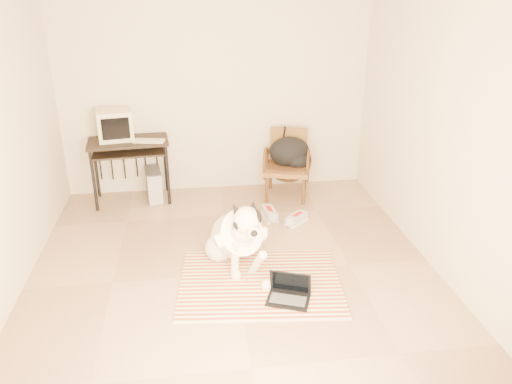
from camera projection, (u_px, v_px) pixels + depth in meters
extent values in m
plane|color=#A17F63|center=(234.00, 273.00, 4.93)|extent=(4.50, 4.50, 0.00)
plane|color=beige|center=(216.00, 90.00, 6.44)|extent=(4.50, 0.00, 4.50)
plane|color=beige|center=(276.00, 287.00, 2.35)|extent=(4.50, 0.00, 4.50)
plane|color=beige|center=(445.00, 134.00, 4.65)|extent=(0.00, 4.50, 4.50)
cube|color=#B6331F|center=(262.00, 313.00, 4.34)|extent=(1.54, 0.39, 0.02)
cube|color=#367737|center=(261.00, 297.00, 4.55)|extent=(1.54, 0.39, 0.02)
cube|color=#814E91|center=(260.00, 282.00, 4.77)|extent=(1.54, 0.39, 0.02)
cube|color=#F3EB40|center=(259.00, 269.00, 4.98)|extent=(1.54, 0.39, 0.02)
cube|color=beige|center=(258.00, 257.00, 5.20)|extent=(1.54, 0.39, 0.02)
sphere|color=white|center=(219.00, 248.00, 5.11)|extent=(0.29, 0.29, 0.29)
sphere|color=white|center=(244.00, 243.00, 5.20)|extent=(0.29, 0.29, 0.29)
ellipsoid|color=white|center=(232.00, 244.00, 5.13)|extent=(0.35, 0.32, 0.29)
ellipsoid|color=white|center=(237.00, 235.00, 4.91)|extent=(0.50, 0.72, 0.62)
cylinder|color=white|center=(237.00, 234.00, 4.92)|extent=(0.54, 0.64, 0.56)
sphere|color=white|center=(243.00, 231.00, 4.70)|extent=(0.24, 0.24, 0.24)
sphere|color=white|center=(247.00, 220.00, 4.56)|extent=(0.26, 0.26, 0.26)
ellipsoid|color=black|center=(251.00, 218.00, 4.57)|extent=(0.20, 0.23, 0.19)
cylinder|color=white|center=(251.00, 230.00, 4.48)|extent=(0.14, 0.16, 0.11)
sphere|color=black|center=(254.00, 233.00, 4.42)|extent=(0.06, 0.06, 0.06)
cone|color=black|center=(236.00, 209.00, 4.54)|extent=(0.13, 0.14, 0.16)
cone|color=black|center=(253.00, 206.00, 4.60)|extent=(0.14, 0.15, 0.16)
torus|color=white|center=(244.00, 227.00, 4.67)|extent=(0.26, 0.17, 0.21)
cylinder|color=white|center=(235.00, 259.00, 4.77)|extent=(0.10, 0.13, 0.39)
cylinder|color=white|center=(257.00, 263.00, 4.75)|extent=(0.16, 0.36, 0.40)
sphere|color=white|center=(236.00, 275.00, 4.82)|extent=(0.10, 0.10, 0.10)
sphere|color=white|center=(267.00, 285.00, 4.65)|extent=(0.11, 0.11, 0.11)
cone|color=black|center=(223.00, 243.00, 5.39)|extent=(0.27, 0.37, 0.10)
cube|color=black|center=(288.00, 300.00, 4.48)|extent=(0.44, 0.38, 0.02)
cube|color=#464649|center=(288.00, 300.00, 4.47)|extent=(0.35, 0.26, 0.00)
cube|color=black|center=(290.00, 282.00, 4.51)|extent=(0.38, 0.22, 0.24)
cube|color=black|center=(290.00, 282.00, 4.50)|extent=(0.33, 0.19, 0.22)
cube|color=black|center=(128.00, 141.00, 6.24)|extent=(1.03, 0.63, 0.03)
cube|color=black|center=(129.00, 152.00, 6.24)|extent=(0.91, 0.51, 0.02)
cylinder|color=black|center=(94.00, 181.00, 6.10)|extent=(0.04, 0.04, 0.79)
cylinder|color=black|center=(96.00, 169.00, 6.52)|extent=(0.04, 0.04, 0.79)
cylinder|color=black|center=(168.00, 175.00, 6.29)|extent=(0.04, 0.04, 0.79)
cylinder|color=black|center=(166.00, 163.00, 6.70)|extent=(0.04, 0.04, 0.79)
cube|color=beige|center=(115.00, 125.00, 6.21)|extent=(0.48, 0.46, 0.37)
cube|color=black|center=(116.00, 129.00, 6.03)|extent=(0.33, 0.07, 0.26)
cube|color=beige|center=(149.00, 141.00, 6.17)|extent=(0.40, 0.21, 0.02)
cube|color=#464649|center=(154.00, 185.00, 6.50)|extent=(0.24, 0.45, 0.41)
cube|color=#A8A8AC|center=(155.00, 191.00, 6.31)|extent=(0.17, 0.03, 0.39)
cube|color=brown|center=(287.00, 169.00, 6.53)|extent=(0.70, 0.69, 0.06)
cylinder|color=#38200F|center=(287.00, 166.00, 6.51)|extent=(0.53, 0.53, 0.04)
cube|color=brown|center=(289.00, 143.00, 6.66)|extent=(0.49, 0.17, 0.44)
cylinder|color=#38200F|center=(266.00, 190.00, 6.42)|extent=(0.04, 0.04, 0.36)
cylinder|color=#38200F|center=(270.00, 176.00, 6.86)|extent=(0.04, 0.04, 0.36)
cylinder|color=#38200F|center=(303.00, 191.00, 6.37)|extent=(0.04, 0.04, 0.36)
cylinder|color=#38200F|center=(305.00, 178.00, 6.80)|extent=(0.04, 0.04, 0.36)
ellipsoid|color=black|center=(289.00, 152.00, 6.52)|extent=(0.53, 0.44, 0.39)
ellipsoid|color=black|center=(298.00, 160.00, 6.47)|extent=(0.33, 0.27, 0.23)
cube|color=white|center=(270.00, 217.00, 6.06)|extent=(0.17, 0.35, 0.03)
cube|color=#99999F|center=(270.00, 213.00, 6.04)|extent=(0.16, 0.33, 0.11)
cube|color=#A11A15|center=(270.00, 210.00, 6.03)|extent=(0.07, 0.17, 0.02)
cube|color=white|center=(296.00, 222.00, 5.94)|extent=(0.32, 0.31, 0.03)
cube|color=#99999F|center=(297.00, 218.00, 5.92)|extent=(0.31, 0.30, 0.10)
cube|color=#A11A15|center=(297.00, 215.00, 5.91)|extent=(0.15, 0.15, 0.02)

